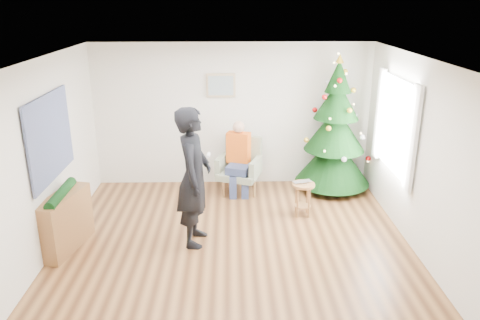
{
  "coord_description": "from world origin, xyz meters",
  "views": [
    {
      "loc": [
        -0.04,
        -5.78,
        3.33
      ],
      "look_at": [
        0.1,
        0.6,
        1.1
      ],
      "focal_mm": 35.0,
      "sensor_mm": 36.0,
      "label": 1
    }
  ],
  "objects_px": {
    "christmas_tree": "(335,131)",
    "armchair": "(240,172)",
    "stool": "(303,199)",
    "standing_man": "(194,177)",
    "console": "(65,222)"
  },
  "relations": [
    {
      "from": "christmas_tree",
      "to": "armchair",
      "type": "height_order",
      "value": "christmas_tree"
    },
    {
      "from": "stool",
      "to": "standing_man",
      "type": "bearing_deg",
      "value": -153.68
    },
    {
      "from": "christmas_tree",
      "to": "standing_man",
      "type": "bearing_deg",
      "value": -140.73
    },
    {
      "from": "standing_man",
      "to": "stool",
      "type": "bearing_deg",
      "value": -58.53
    },
    {
      "from": "armchair",
      "to": "standing_man",
      "type": "xyz_separation_m",
      "value": [
        -0.67,
        -1.84,
        0.63
      ]
    },
    {
      "from": "christmas_tree",
      "to": "armchair",
      "type": "relative_size",
      "value": 2.47
    },
    {
      "from": "christmas_tree",
      "to": "standing_man",
      "type": "relative_size",
      "value": 1.23
    },
    {
      "from": "standing_man",
      "to": "console",
      "type": "relative_size",
      "value": 1.98
    },
    {
      "from": "standing_man",
      "to": "console",
      "type": "bearing_deg",
      "value": 99.9
    },
    {
      "from": "stool",
      "to": "christmas_tree",
      "type": "bearing_deg",
      "value": 57.66
    },
    {
      "from": "stool",
      "to": "console",
      "type": "xyz_separation_m",
      "value": [
        -3.44,
        -0.97,
        0.12
      ]
    },
    {
      "from": "stool",
      "to": "console",
      "type": "relative_size",
      "value": 0.55
    },
    {
      "from": "armchair",
      "to": "standing_man",
      "type": "relative_size",
      "value": 0.5
    },
    {
      "from": "console",
      "to": "christmas_tree",
      "type": "bearing_deg",
      "value": 39.01
    },
    {
      "from": "console",
      "to": "armchair",
      "type": "bearing_deg",
      "value": 51.41
    }
  ]
}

